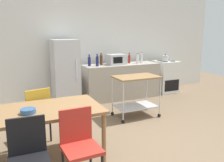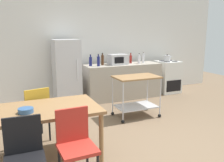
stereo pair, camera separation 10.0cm
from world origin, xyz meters
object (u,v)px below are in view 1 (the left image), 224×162
at_px(microwave, 116,59).
at_px(fruit_bowl, 28,111).
at_px(stove_oven, 166,76).
at_px(bottle_sesame_oil, 89,61).
at_px(chair_red, 80,143).
at_px(refrigerator, 65,72).
at_px(bottle_hot_sauce, 101,60).
at_px(chair_mustard, 36,111).
at_px(dining_table, 44,115).
at_px(bottle_wine, 97,61).
at_px(kettle, 165,58).
at_px(chair_black, 29,156).
at_px(bottle_sparkling_water, 129,59).
at_px(bottle_soda, 138,59).
at_px(bottle_vinegar, 142,58).
at_px(kitchen_cart, 136,89).

relative_size(microwave, fruit_bowl, 2.47).
bearing_deg(stove_oven, bottle_sesame_oil, -179.93).
bearing_deg(stove_oven, chair_red, -138.68).
xyz_separation_m(refrigerator, bottle_hot_sauce, (0.90, -0.06, 0.26)).
relative_size(chair_mustard, fruit_bowl, 4.77).
height_order(dining_table, stove_oven, stove_oven).
distance_m(chair_mustard, stove_oven, 4.22).
height_order(bottle_wine, fruit_bowl, bottle_wine).
distance_m(microwave, kettle, 1.47).
bearing_deg(refrigerator, chair_red, -101.17).
distance_m(bottle_sesame_oil, fruit_bowl, 3.04).
distance_m(chair_mustard, bottle_wine, 2.42).
height_order(chair_black, kettle, kettle).
distance_m(stove_oven, bottle_sparkling_water, 1.31).
height_order(bottle_sparkling_water, kettle, bottle_sparkling_water).
bearing_deg(chair_mustard, bottle_soda, -163.14).
relative_size(stove_oven, bottle_sparkling_water, 3.32).
height_order(refrigerator, bottle_wine, refrigerator).
relative_size(chair_red, fruit_bowl, 4.77).
bearing_deg(bottle_hot_sauce, chair_black, -123.17).
height_order(chair_black, fruit_bowl, chair_black).
bearing_deg(bottle_wine, bottle_hot_sauce, 40.51).
bearing_deg(bottle_sesame_oil, dining_table, -121.48).
bearing_deg(bottle_vinegar, bottle_sesame_oil, 179.15).
bearing_deg(bottle_sesame_oil, chair_black, -119.09).
bearing_deg(kitchen_cart, bottle_wine, 104.73).
xyz_separation_m(kitchen_cart, kettle, (1.69, 1.31, 0.43)).
xyz_separation_m(chair_black, kettle, (3.96, 3.06, 0.48)).
relative_size(stove_oven, microwave, 2.00).
bearing_deg(microwave, dining_table, -132.55).
height_order(chair_red, kitchen_cart, chair_red).
relative_size(chair_red, microwave, 1.93).
bearing_deg(bottle_sesame_oil, kettle, -2.49).
xyz_separation_m(chair_black, bottle_soda, (3.08, 3.09, 0.49)).
distance_m(bottle_wine, fruit_bowl, 3.05).
distance_m(bottle_wine, microwave, 0.57).
distance_m(bottle_sparkling_water, bottle_vinegar, 0.35).
bearing_deg(chair_black, dining_table, 71.84).
height_order(chair_black, bottle_soda, bottle_soda).
height_order(chair_black, bottle_wine, bottle_wine).
bearing_deg(chair_black, bottle_hot_sauce, 59.08).
height_order(chair_red, bottle_sparkling_water, bottle_sparkling_water).
distance_m(dining_table, kettle, 4.37).
distance_m(refrigerator, bottle_sesame_oil, 0.63).
distance_m(chair_red, bottle_soda, 3.98).
relative_size(refrigerator, kettle, 6.47).
xyz_separation_m(dining_table, stove_oven, (3.80, 2.43, -0.22)).
bearing_deg(chair_black, kettle, 39.98).
bearing_deg(fruit_bowl, refrigerator, 67.10).
height_order(bottle_sesame_oil, kettle, bottle_sesame_oil).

